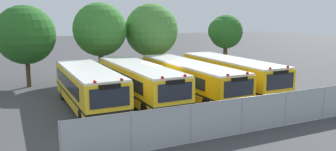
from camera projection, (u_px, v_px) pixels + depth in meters
The scene contains 11 objects.
ground_plane at pixel (164, 98), 23.06m from camera, with size 160.00×160.00×0.00m, color #424244.
school_bus_0 at pixel (88, 86), 20.35m from camera, with size 2.62×9.77×2.64m.
school_bus_1 at pixel (139, 81), 22.09m from camera, with size 2.69×10.82×2.61m.
school_bus_2 at pixel (189, 77), 23.58m from camera, with size 2.69×11.64×2.54m.
school_bus_3 at pixel (230, 74), 24.83m from camera, with size 2.69×10.58×2.64m.
tree_0 at pixel (24, 35), 26.10m from camera, with size 4.68×4.68×6.54m.
tree_1 at pixel (99, 30), 28.60m from camera, with size 4.64×4.64×6.84m.
tree_2 at pixel (153, 30), 30.85m from camera, with size 4.95×4.95×6.84m.
tree_3 at pixel (224, 32), 33.36m from camera, with size 3.71×3.40×5.80m.
chainlink_fence at pixel (242, 115), 15.93m from camera, with size 16.88×0.07×1.83m.
traffic_cone at pixel (285, 114), 18.23m from camera, with size 0.53×0.53×0.70m, color #EA5914.
Camera 1 is at (-9.37, -20.37, 5.64)m, focal length 35.38 mm.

